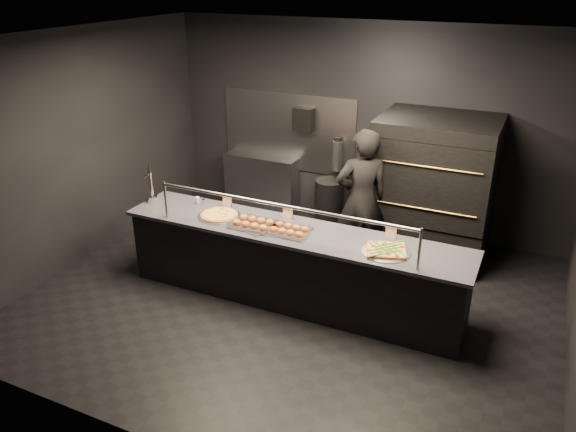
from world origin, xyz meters
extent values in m
plane|color=black|center=(0.00, 0.00, 0.00)|extent=(6.00, 6.00, 0.00)
plane|color=black|center=(0.00, 0.00, 3.00)|extent=(6.00, 6.00, 0.00)
cube|color=black|center=(0.00, 2.50, 1.50)|extent=(6.00, 0.04, 3.00)
cube|color=black|center=(0.00, -2.50, 1.50)|extent=(6.00, 0.04, 3.00)
cube|color=black|center=(-3.00, 0.00, 1.50)|extent=(0.04, 5.00, 3.00)
cube|color=#99999E|center=(-1.20, 2.48, 1.30)|extent=(2.20, 0.02, 1.20)
cube|color=black|center=(0.00, 0.00, 0.44)|extent=(4.00, 0.70, 0.88)
cube|color=#38373C|center=(0.00, 0.00, 0.90)|extent=(4.10, 0.78, 0.04)
cylinder|color=#99999E|center=(-1.50, -0.30, 1.15)|extent=(0.03, 0.03, 0.45)
cylinder|color=#99999E|center=(1.50, -0.30, 1.15)|extent=(0.03, 0.03, 0.45)
cylinder|color=#99999E|center=(0.00, -0.30, 1.34)|extent=(3.00, 0.04, 0.04)
cube|color=black|center=(1.20, 1.90, 0.30)|extent=(1.50, 1.15, 0.60)
cube|color=black|center=(1.20, 1.90, 0.90)|extent=(1.50, 1.20, 0.55)
cube|color=black|center=(1.20, 1.90, 1.45)|extent=(1.50, 1.20, 0.55)
cube|color=black|center=(1.20, 1.90, 1.82)|extent=(1.50, 1.20, 0.18)
cylinder|color=gold|center=(1.20, 1.28, 0.90)|extent=(1.30, 0.02, 0.02)
cylinder|color=gold|center=(1.20, 1.28, 1.45)|extent=(1.30, 0.02, 0.02)
cube|color=#99999E|center=(-1.60, 2.32, 0.45)|extent=(1.20, 0.35, 0.90)
cube|color=black|center=(-0.90, 2.39, 1.55)|extent=(0.30, 0.20, 0.35)
cylinder|color=#B2B2B7|center=(-0.35, 2.40, 1.05)|extent=(0.14, 0.14, 0.45)
cube|color=black|center=(-0.35, 2.40, 1.30)|extent=(0.10, 0.06, 0.06)
cylinder|color=silver|center=(-1.95, 0.01, 0.96)|extent=(0.14, 0.14, 0.08)
cylinder|color=silver|center=(-1.95, 0.01, 1.14)|extent=(0.05, 0.05, 0.35)
cylinder|color=silver|center=(-1.95, -0.07, 1.29)|extent=(0.02, 0.10, 0.02)
cone|color=black|center=(-1.95, 0.01, 1.38)|extent=(0.05, 0.05, 0.14)
cylinder|color=silver|center=(-0.95, -0.02, 0.93)|extent=(0.52, 0.52, 0.01)
cylinder|color=#CD8241|center=(-0.95, -0.02, 0.94)|extent=(0.45, 0.45, 0.02)
cylinder|color=gold|center=(-0.95, -0.02, 0.95)|extent=(0.39, 0.39, 0.01)
cube|color=silver|center=(-0.45, -0.09, 0.93)|extent=(0.59, 0.51, 0.02)
ellipsoid|color=orange|center=(-0.62, -0.17, 0.97)|extent=(0.09, 0.09, 0.06)
ellipsoid|color=orange|center=(-0.62, 0.00, 0.97)|extent=(0.09, 0.09, 0.06)
ellipsoid|color=orange|center=(-0.51, -0.17, 0.97)|extent=(0.09, 0.09, 0.06)
ellipsoid|color=orange|center=(-0.51, 0.00, 0.97)|extent=(0.09, 0.09, 0.06)
ellipsoid|color=orange|center=(-0.39, -0.17, 0.97)|extent=(0.09, 0.09, 0.06)
ellipsoid|color=orange|center=(-0.39, 0.00, 0.97)|extent=(0.09, 0.09, 0.06)
ellipsoid|color=orange|center=(-0.28, -0.17, 0.97)|extent=(0.09, 0.09, 0.06)
ellipsoid|color=orange|center=(-0.28, 0.00, 0.97)|extent=(0.09, 0.09, 0.06)
cube|color=silver|center=(0.00, -0.07, 0.93)|extent=(0.51, 0.41, 0.02)
ellipsoid|color=orange|center=(-0.16, -0.15, 0.97)|extent=(0.09, 0.09, 0.05)
ellipsoid|color=orange|center=(-0.16, 0.00, 0.97)|extent=(0.09, 0.09, 0.05)
ellipsoid|color=orange|center=(-0.05, -0.15, 0.97)|extent=(0.09, 0.09, 0.05)
ellipsoid|color=orange|center=(-0.05, 0.00, 0.97)|extent=(0.09, 0.09, 0.05)
ellipsoid|color=orange|center=(0.05, -0.15, 0.97)|extent=(0.09, 0.09, 0.05)
ellipsoid|color=orange|center=(0.05, 0.00, 0.97)|extent=(0.09, 0.09, 0.05)
ellipsoid|color=orange|center=(0.16, -0.15, 0.97)|extent=(0.09, 0.09, 0.05)
ellipsoid|color=orange|center=(0.16, 0.00, 0.97)|extent=(0.09, 0.09, 0.05)
cylinder|color=silver|center=(1.12, -0.07, 0.93)|extent=(0.51, 0.51, 0.01)
cube|color=#CD8241|center=(1.12, -0.07, 0.94)|extent=(0.50, 0.47, 0.02)
cube|color=gold|center=(1.12, -0.07, 0.95)|extent=(0.47, 0.45, 0.01)
cube|color=#3D9623|center=(1.12, -0.07, 0.96)|extent=(0.45, 0.42, 0.01)
cylinder|color=silver|center=(-1.40, 0.20, 0.96)|extent=(0.05, 0.05, 0.09)
cylinder|color=silver|center=(-1.31, 0.20, 0.96)|extent=(0.04, 0.04, 0.07)
cube|color=white|center=(-1.01, 0.28, 1.00)|extent=(0.12, 0.04, 0.15)
cube|color=white|center=(-0.18, 0.28, 1.00)|extent=(0.12, 0.04, 0.15)
cube|color=white|center=(1.07, 0.28, 1.00)|extent=(0.12, 0.04, 0.15)
cylinder|color=black|center=(-0.36, 2.15, 0.37)|extent=(0.44, 0.44, 0.74)
imported|color=black|center=(0.45, 1.14, 0.94)|extent=(0.82, 0.74, 1.87)
camera|label=1|loc=(2.38, -5.23, 3.66)|focal=35.00mm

